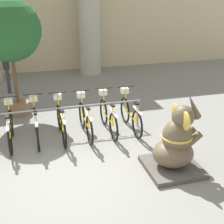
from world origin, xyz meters
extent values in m
plane|color=slate|center=(0.00, 0.00, 0.00)|extent=(60.00, 60.00, 0.00)
cylinder|color=#ADA899|center=(2.02, 7.60, 2.50)|extent=(0.90, 0.90, 5.00)
cylinder|color=gray|center=(2.13, 1.95, 0.38)|extent=(0.05, 0.05, 0.75)
cylinder|color=gray|center=(0.07, 1.95, 0.75)|extent=(4.23, 0.04, 0.04)
torus|color=black|center=(-1.14, 2.29, 0.36)|extent=(0.05, 0.72, 0.72)
torus|color=black|center=(-1.14, 1.29, 0.36)|extent=(0.05, 0.72, 0.72)
cube|color=yellow|center=(-1.14, 1.79, 0.41)|extent=(0.04, 0.90, 0.04)
cube|color=silver|center=(-1.14, 1.29, 0.73)|extent=(0.06, 0.60, 0.03)
cylinder|color=yellow|center=(-1.14, 1.39, 0.62)|extent=(0.03, 0.03, 0.52)
cube|color=black|center=(-1.14, 1.39, 0.90)|extent=(0.08, 0.18, 0.04)
cylinder|color=yellow|center=(-1.14, 2.25, 0.70)|extent=(0.03, 0.03, 0.69)
cylinder|color=black|center=(-1.14, 2.25, 1.05)|extent=(0.48, 0.03, 0.03)
cube|color=silver|center=(-1.14, 2.35, 0.91)|extent=(0.20, 0.16, 0.14)
torus|color=black|center=(-0.54, 2.33, 0.36)|extent=(0.05, 0.72, 0.72)
torus|color=black|center=(-0.54, 1.33, 0.36)|extent=(0.05, 0.72, 0.72)
cube|color=yellow|center=(-0.54, 1.83, 0.41)|extent=(0.04, 0.90, 0.04)
cube|color=silver|center=(-0.54, 1.33, 0.73)|extent=(0.06, 0.60, 0.03)
cylinder|color=yellow|center=(-0.54, 1.43, 0.62)|extent=(0.03, 0.03, 0.52)
cube|color=black|center=(-0.54, 1.43, 0.90)|extent=(0.08, 0.18, 0.04)
cylinder|color=yellow|center=(-0.54, 2.29, 0.70)|extent=(0.03, 0.03, 0.69)
cylinder|color=black|center=(-0.54, 2.29, 1.05)|extent=(0.48, 0.03, 0.03)
cube|color=silver|center=(-0.54, 2.39, 0.91)|extent=(0.20, 0.16, 0.14)
torus|color=black|center=(0.07, 2.30, 0.36)|extent=(0.05, 0.72, 0.72)
torus|color=black|center=(0.07, 1.30, 0.36)|extent=(0.05, 0.72, 0.72)
cube|color=yellow|center=(0.07, 1.80, 0.41)|extent=(0.04, 0.90, 0.04)
cube|color=silver|center=(0.07, 1.30, 0.73)|extent=(0.06, 0.60, 0.03)
cylinder|color=yellow|center=(0.07, 1.40, 0.62)|extent=(0.03, 0.03, 0.52)
cube|color=black|center=(0.07, 1.40, 0.90)|extent=(0.08, 0.18, 0.04)
cylinder|color=yellow|center=(0.07, 2.26, 0.70)|extent=(0.03, 0.03, 0.69)
cylinder|color=black|center=(0.07, 2.26, 1.05)|extent=(0.48, 0.03, 0.03)
cube|color=silver|center=(0.07, 2.36, 0.91)|extent=(0.20, 0.16, 0.14)
torus|color=black|center=(0.67, 2.29, 0.36)|extent=(0.05, 0.72, 0.72)
torus|color=black|center=(0.67, 1.29, 0.36)|extent=(0.05, 0.72, 0.72)
cube|color=yellow|center=(0.67, 1.79, 0.41)|extent=(0.04, 0.90, 0.04)
cube|color=silver|center=(0.67, 1.29, 0.73)|extent=(0.06, 0.60, 0.03)
cylinder|color=yellow|center=(0.67, 1.39, 0.62)|extent=(0.03, 0.03, 0.52)
cube|color=black|center=(0.67, 1.39, 0.90)|extent=(0.08, 0.18, 0.04)
cylinder|color=yellow|center=(0.67, 2.25, 0.70)|extent=(0.03, 0.03, 0.69)
cylinder|color=black|center=(0.67, 2.25, 1.05)|extent=(0.48, 0.03, 0.03)
cube|color=silver|center=(0.67, 2.35, 0.91)|extent=(0.20, 0.16, 0.14)
torus|color=black|center=(1.28, 2.33, 0.36)|extent=(0.05, 0.72, 0.72)
torus|color=black|center=(1.28, 1.33, 0.36)|extent=(0.05, 0.72, 0.72)
cube|color=yellow|center=(1.28, 1.83, 0.41)|extent=(0.04, 0.90, 0.04)
cube|color=silver|center=(1.28, 1.33, 0.73)|extent=(0.06, 0.60, 0.03)
cylinder|color=yellow|center=(1.28, 1.43, 0.62)|extent=(0.03, 0.03, 0.52)
cube|color=black|center=(1.28, 1.43, 0.90)|extent=(0.08, 0.18, 0.04)
cylinder|color=yellow|center=(1.28, 2.29, 0.70)|extent=(0.03, 0.03, 0.69)
cylinder|color=black|center=(1.28, 2.29, 1.05)|extent=(0.48, 0.03, 0.03)
cube|color=silver|center=(1.28, 2.39, 0.91)|extent=(0.20, 0.16, 0.14)
torus|color=black|center=(1.88, 2.31, 0.36)|extent=(0.05, 0.72, 0.72)
torus|color=black|center=(1.88, 1.31, 0.36)|extent=(0.05, 0.72, 0.72)
cube|color=yellow|center=(1.88, 1.81, 0.41)|extent=(0.04, 0.90, 0.04)
cube|color=silver|center=(1.88, 1.31, 0.73)|extent=(0.06, 0.60, 0.03)
cylinder|color=yellow|center=(1.88, 1.41, 0.62)|extent=(0.03, 0.03, 0.52)
cube|color=black|center=(1.88, 1.41, 0.90)|extent=(0.08, 0.18, 0.04)
cylinder|color=yellow|center=(1.88, 2.27, 0.70)|extent=(0.03, 0.03, 0.69)
cylinder|color=black|center=(1.88, 2.27, 1.05)|extent=(0.48, 0.03, 0.03)
cube|color=silver|center=(1.88, 2.37, 0.91)|extent=(0.20, 0.16, 0.14)
cube|color=#4C4742|center=(2.10, -0.25, 0.05)|extent=(1.11, 1.11, 0.11)
ellipsoid|color=brown|center=(2.10, -0.25, 0.38)|extent=(0.86, 0.75, 0.55)
ellipsoid|color=brown|center=(2.15, -0.25, 0.76)|extent=(0.60, 0.55, 0.70)
sphere|color=brown|center=(2.25, -0.25, 1.19)|extent=(0.45, 0.45, 0.45)
ellipsoid|color=gold|center=(2.19, -0.02, 1.19)|extent=(0.08, 0.32, 0.38)
ellipsoid|color=gold|center=(2.19, -0.47, 1.19)|extent=(0.08, 0.32, 0.38)
cone|color=brown|center=(2.45, -0.25, 1.38)|extent=(0.39, 0.16, 0.57)
cylinder|color=brown|center=(2.42, -0.12, 0.68)|extent=(0.45, 0.15, 0.40)
cylinder|color=brown|center=(2.42, -0.37, 0.68)|extent=(0.45, 0.15, 0.40)
torus|color=gold|center=(2.15, -0.25, 0.76)|extent=(0.63, 0.63, 0.05)
cylinder|color=#383342|center=(-1.30, 5.95, 0.44)|extent=(0.11, 0.11, 0.87)
cylinder|color=#383342|center=(-1.30, 5.78, 0.44)|extent=(0.11, 0.11, 0.87)
cube|color=#333338|center=(-1.30, 5.87, 1.20)|extent=(0.20, 0.32, 0.65)
sphere|color=tan|center=(-1.30, 5.87, 1.66)|extent=(0.24, 0.24, 0.24)
cylinder|color=#333338|center=(-1.30, 6.07, 1.23)|extent=(0.07, 0.07, 0.59)
cylinder|color=#333338|center=(-1.30, 5.67, 1.23)|extent=(0.07, 0.07, 0.59)
cylinder|color=brown|center=(-0.97, 3.75, 0.18)|extent=(0.67, 0.67, 0.37)
cylinder|color=brown|center=(-0.97, 3.75, 1.06)|extent=(0.10, 0.10, 1.39)
sphere|color=#235628|center=(-0.97, 3.75, 2.45)|extent=(1.73, 1.73, 1.73)
camera|label=1|loc=(-0.60, -5.28, 3.59)|focal=50.00mm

